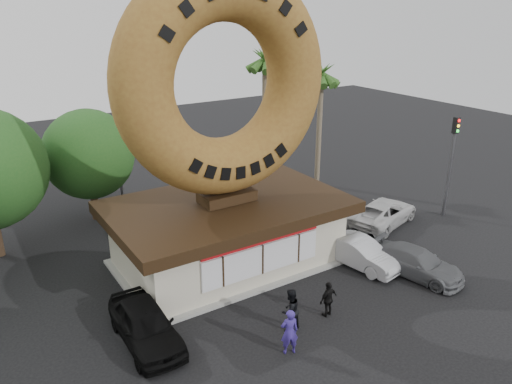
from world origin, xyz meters
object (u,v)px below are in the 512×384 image
object	(u,v)px
street_lamp	(119,138)
traffic_signal	(452,154)
car_white	(384,213)
donut_shop	(228,230)
person_left	(289,332)
person_right	(328,299)
car_black	(145,324)
car_grey	(417,263)
giant_donut	(224,82)
person_center	(290,310)
car_silver	(359,253)

from	to	relation	value
street_lamp	traffic_signal	bearing A→B (deg)	-37.14
traffic_signal	car_white	size ratio (longest dim) A/B	1.21
donut_shop	person_left	xyz separation A→B (m)	(-1.55, -7.21, -0.84)
person_right	car_black	bearing A→B (deg)	-25.83
car_black	car_grey	distance (m)	12.83
traffic_signal	car_black	size ratio (longest dim) A/B	1.32
giant_donut	car_white	size ratio (longest dim) A/B	2.04
car_black	car_white	size ratio (longest dim) A/B	0.92
person_center	donut_shop	bearing A→B (deg)	-107.32
street_lamp	car_grey	distance (m)	18.57
street_lamp	giant_donut	bearing A→B (deg)	-79.49
street_lamp	person_right	world-z (taller)	street_lamp
car_black	person_center	bearing A→B (deg)	-23.84
street_lamp	car_grey	world-z (taller)	street_lamp
car_black	car_silver	size ratio (longest dim) A/B	1.08
street_lamp	person_center	world-z (taller)	street_lamp
car_silver	car_grey	bearing A→B (deg)	-62.70
donut_shop	car_silver	distance (m)	6.56
donut_shop	person_left	world-z (taller)	donut_shop
giant_donut	traffic_signal	world-z (taller)	giant_donut
giant_donut	traffic_signal	distance (m)	15.02
donut_shop	traffic_signal	world-z (taller)	traffic_signal
donut_shop	person_right	world-z (taller)	donut_shop
person_left	car_white	xyz separation A→B (m)	(11.50, 6.34, -0.22)
person_center	car_white	world-z (taller)	person_center
person_left	car_black	bearing A→B (deg)	-20.84
street_lamp	car_grey	size ratio (longest dim) A/B	1.77
person_right	car_white	size ratio (longest dim) A/B	0.31
car_silver	car_grey	distance (m)	2.69
person_left	car_grey	bearing A→B (deg)	-152.66
person_right	person_left	bearing A→B (deg)	14.02
giant_donut	person_right	size ratio (longest dim) A/B	6.49
giant_donut	car_black	world-z (taller)	giant_donut
car_black	street_lamp	bearing A→B (deg)	75.10
street_lamp	person_center	distance (m)	16.53
person_center	car_grey	bearing A→B (deg)	170.41
person_right	donut_shop	bearing A→B (deg)	-85.58
donut_shop	car_white	xyz separation A→B (m)	(9.95, -0.86, -1.07)
person_center	car_white	size ratio (longest dim) A/B	0.36
giant_donut	car_black	distance (m)	10.65
traffic_signal	car_silver	distance (m)	9.46
person_left	person_center	size ratio (longest dim) A/B	1.02
street_lamp	car_grey	bearing A→B (deg)	-61.24
traffic_signal	person_left	world-z (taller)	traffic_signal
person_center	car_silver	world-z (taller)	person_center
giant_donut	car_grey	world-z (taller)	giant_donut
person_left	giant_donut	bearing A→B (deg)	-83.49
street_lamp	donut_shop	bearing A→B (deg)	-79.50
car_silver	traffic_signal	bearing A→B (deg)	1.58
street_lamp	person_right	distance (m)	16.89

